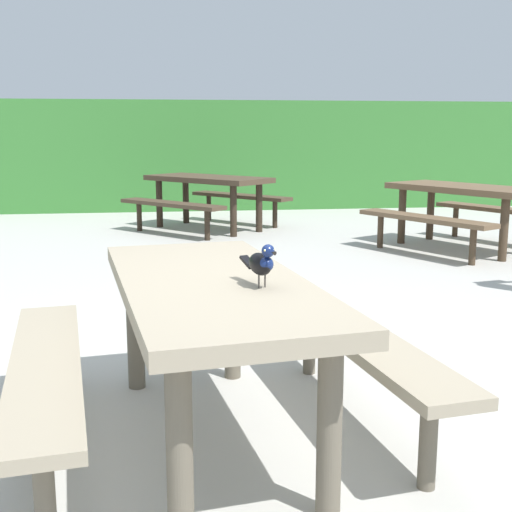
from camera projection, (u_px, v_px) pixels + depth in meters
ground_plane at (251, 426)px, 3.09m from camera, size 60.00×60.00×0.00m
hedge_wall at (185, 155)px, 11.73m from camera, size 28.00×1.25×1.87m
picnic_table_foreground at (212, 319)px, 2.87m from camera, size 1.91×1.93×0.74m
bird_grackle at (262, 263)px, 2.63m from camera, size 0.13×0.28×0.18m
picnic_table_mid_left at (208, 190)px, 9.15m from camera, size 2.39×2.40×0.74m
picnic_table_mid_right at (465, 202)px, 7.60m from camera, size 2.29×2.30×0.74m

